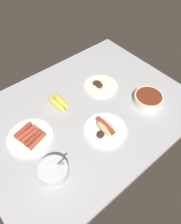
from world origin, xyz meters
The scene contains 7 objects.
ground_plane centered at (0.00, 0.00, -1.50)cm, with size 120.00×90.00×3.00cm, color #B2B2B7.
plate_grilled_meat centered at (19.88, 8.75, 0.88)cm, with size 20.56×20.56×3.87cm.
plate_hotdog_assembled centered at (0.13, -17.44, 1.82)cm, with size 22.53×22.53×5.61cm.
plate_sausages centered at (-31.91, 3.67, 1.08)cm, with size 23.53×23.53×3.38cm.
banana_bunch centered at (-7.96, 13.02, 1.90)cm, with size 7.37×16.59×3.94cm.
bowl_coleslaw centered at (-33.52, -20.00, 3.13)cm, with size 13.31×13.31×15.69cm.
bowl_chili centered at (32.53, -18.23, 2.75)cm, with size 16.32×16.32×5.02cm.
Camera 1 is at (-46.89, -61.26, 92.28)cm, focal length 34.47 mm.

